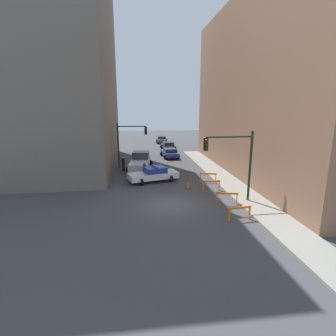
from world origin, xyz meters
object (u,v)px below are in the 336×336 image
parked_car_near (170,153)px  traffic_light_far (128,139)px  pedestrian_corner (123,164)px  barrier_front (239,211)px  parked_car_mid (168,146)px  parked_car_far (162,139)px  barrier_back (211,184)px  white_truck (140,162)px  traffic_light_near (236,156)px  barrier_mid (227,196)px  police_car (154,174)px  traffic_cone (188,185)px  barrier_corner (208,176)px  pedestrian_crossing (145,170)px

parked_car_near → traffic_light_far: bearing=-141.1°
pedestrian_corner → barrier_front: size_ratio=1.04×
parked_car_mid → parked_car_far: size_ratio=0.99×
barrier_back → white_truck: bearing=124.0°
traffic_light_near → barrier_front: 4.36m
parked_car_mid → traffic_light_far: bearing=-121.3°
pedestrian_corner → barrier_mid: size_ratio=1.05×
police_car → pedestrian_corner: 5.45m
parked_car_far → traffic_cone: 29.77m
white_truck → barrier_front: white_truck is taller
parked_car_near → barrier_corner: 12.85m
traffic_light_far → barrier_back: traffic_light_far is taller
parked_car_far → barrier_mid: (1.33, -33.79, -0.06)m
traffic_light_near → pedestrian_corner: 14.06m
white_truck → pedestrian_crossing: size_ratio=3.38×
parked_car_mid → pedestrian_corner: bearing=-120.1°
parked_car_near → parked_car_far: size_ratio=1.00×
traffic_light_near → barrier_mid: size_ratio=3.29×
traffic_light_near → traffic_light_far: (-8.03, 12.59, -0.13)m
traffic_light_near → barrier_front: (-0.79, -3.15, -2.91)m
traffic_light_near → parked_car_far: (-1.94, 33.41, -2.86)m
traffic_light_far → pedestrian_corner: (-0.54, -1.77, -2.54)m
police_car → barrier_front: police_car is taller
barrier_mid → parked_car_mid: bearing=92.7°
white_truck → traffic_cone: bearing=-55.7°
parked_car_far → pedestrian_crossing: pedestrian_crossing is taller
barrier_back → traffic_light_near: bearing=-73.1°
white_truck → barrier_mid: bearing=-55.6°
traffic_light_far → parked_car_near: size_ratio=1.17×
white_truck → traffic_cone: size_ratio=8.55×
parked_car_far → barrier_back: parked_car_far is taller
police_car → pedestrian_corner: pedestrian_corner is taller
traffic_light_near → barrier_back: bearing=106.9°
police_car → parked_car_near: (3.10, 11.74, -0.05)m
traffic_light_far → parked_car_mid: size_ratio=1.18×
parked_car_far → traffic_light_far: bearing=-100.5°
traffic_light_far → white_truck: size_ratio=0.93×
barrier_mid → traffic_cone: 4.55m
traffic_light_near → traffic_cone: size_ratio=7.93×
white_truck → barrier_back: bearing=-48.7°
parked_car_mid → traffic_light_near: bearing=-90.1°
traffic_cone → barrier_back: bearing=-24.0°
barrier_mid → barrier_corner: same height
police_car → parked_car_far: police_car is taller
parked_car_near → pedestrian_crossing: 11.30m
police_car → barrier_front: bearing=-169.8°
barrier_front → barrier_back: size_ratio=1.00×
parked_car_mid → pedestrian_crossing: 17.93m
traffic_light_near → pedestrian_corner: size_ratio=3.13×
traffic_light_near → white_truck: traffic_light_near is taller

